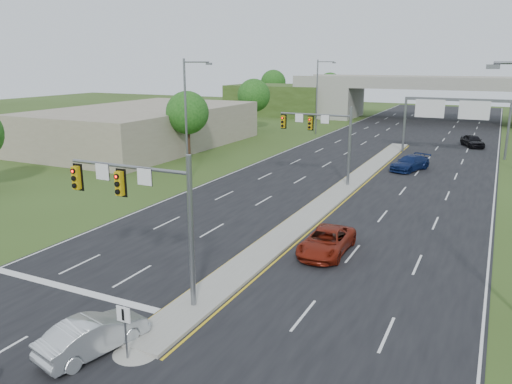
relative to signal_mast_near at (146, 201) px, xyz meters
The scene contains 21 objects.
ground 5.24m from the signal_mast_near, ahead, with size 240.00×240.00×0.00m, color #304418.
road 35.46m from the signal_mast_near, 86.31° to the left, with size 24.00×160.00×0.02m, color black.
median 23.64m from the signal_mast_near, 84.40° to the left, with size 2.00×54.00×0.16m, color gray.
median_nose 6.48m from the signal_mast_near, 60.04° to the right, with size 2.00×2.00×0.16m, color gray.
lane_markings 29.41m from the signal_mast_near, 86.72° to the left, with size 23.72×160.00×0.01m.
signal_mast_near is the anchor object (origin of this frame).
signal_mast_far 25.00m from the signal_mast_near, 90.00° to the left, with size 6.62×0.60×7.00m.
keep_right_sign 5.94m from the signal_mast_near, 63.06° to the right, with size 0.60×0.13×2.20m.
sign_gantry 45.88m from the signal_mast_near, 78.75° to the left, with size 11.58×0.44×6.67m.
overpass 80.11m from the signal_mast_near, 88.38° to the left, with size 80.00×14.00×8.10m.
lightpole_l_mid 22.95m from the signal_mast_near, 118.79° to the left, with size 2.85×0.25×11.00m.
lightpole_l_far 56.19m from the signal_mast_near, 101.33° to the left, with size 2.85×0.25×11.00m.
tree_l_near 34.92m from the signal_mast_near, 120.53° to the left, with size 4.80×4.80×7.60m.
tree_l_mid 59.21m from the signal_mast_near, 111.54° to the left, with size 5.20×5.20×8.12m.
tree_back_a 100.64m from the signal_mast_near, 110.80° to the left, with size 6.00×6.00×8.85m.
tree_back_b 96.56m from the signal_mast_near, 103.01° to the left, with size 5.60×5.60×8.32m.
commercial_building 44.77m from the signal_mast_near, 128.34° to the left, with size 18.00×30.00×5.00m, color gray.
car_silver 6.09m from the signal_mast_near, 80.44° to the right, with size 1.50×4.29×1.41m, color #B5B9BD.
car_far_a 11.31m from the signal_mast_near, 58.32° to the left, with size 2.37×5.13×1.43m, color maroon.
car_far_b 35.14m from the signal_mast_near, 79.99° to the left, with size 2.11×5.18×1.50m, color #0B1A47.
car_far_c 54.03m from the signal_mast_near, 78.31° to the left, with size 1.85×4.60×1.57m, color black.
Camera 1 is at (11.44, -17.10, 10.76)m, focal length 35.00 mm.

